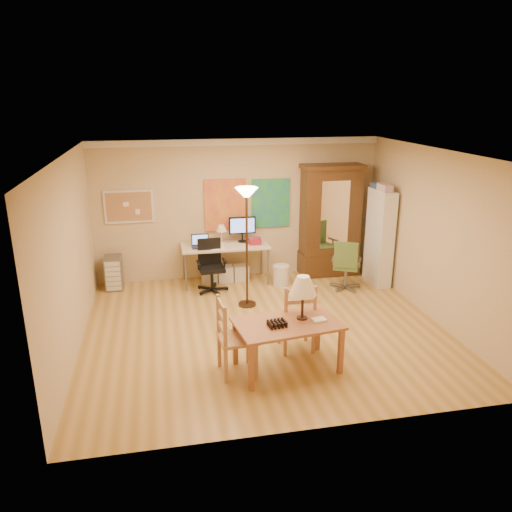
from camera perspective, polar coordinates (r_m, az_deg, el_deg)
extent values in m
plane|color=#A9823C|center=(7.87, 1.00, -8.29)|extent=(5.50, 5.50, 0.00)
cube|color=white|center=(9.51, -2.13, 12.91)|extent=(5.50, 0.08, 0.12)
cube|color=tan|center=(9.58, -14.31, 5.50)|extent=(0.90, 0.04, 0.62)
cube|color=yellow|center=(9.66, -3.53, 5.82)|extent=(0.80, 0.04, 1.00)
cube|color=teal|center=(9.82, 1.71, 6.04)|extent=(0.75, 0.04, 0.95)
cube|color=#965031|center=(6.53, 3.63, -7.71)|extent=(1.44, 0.98, 0.04)
cube|color=#965031|center=(6.22, -0.53, -12.62)|extent=(0.07, 0.07, 0.64)
cube|color=#965031|center=(6.66, 9.67, -10.69)|extent=(0.07, 0.07, 0.64)
cube|color=#965031|center=(6.79, -2.39, -9.83)|extent=(0.07, 0.07, 0.64)
cube|color=#965031|center=(7.19, 7.06, -8.27)|extent=(0.07, 0.07, 0.64)
cylinder|color=black|center=(6.64, 5.28, -7.05)|extent=(0.14, 0.14, 0.02)
cylinder|color=black|center=(6.57, 5.33, -5.70)|extent=(0.04, 0.04, 0.36)
cone|color=#FFEBC7|center=(6.46, 5.40, -3.37)|extent=(0.36, 0.36, 0.25)
cube|color=white|center=(6.60, 7.20, -7.24)|extent=(0.20, 0.16, 0.03)
cube|color=black|center=(6.40, 2.43, -7.73)|extent=(0.28, 0.23, 0.07)
cube|color=#B37B51|center=(7.12, 4.63, -7.00)|extent=(0.48, 0.46, 0.04)
cube|color=#B37B51|center=(7.45, 5.73, -8.00)|extent=(0.04, 0.04, 0.46)
cube|color=#B37B51|center=(7.35, 2.64, -8.28)|extent=(0.04, 0.04, 0.46)
cube|color=#B37B51|center=(7.12, 6.58, -9.33)|extent=(0.04, 0.04, 0.46)
cube|color=#B37B51|center=(7.02, 3.35, -9.65)|extent=(0.04, 0.04, 0.46)
cube|color=#B37B51|center=(6.90, 6.74, -5.49)|extent=(0.04, 0.04, 0.54)
cube|color=#B37B51|center=(6.79, 3.43, -5.77)|extent=(0.04, 0.04, 0.54)
cube|color=#B37B51|center=(6.82, 5.11, -5.22)|extent=(0.41, 0.04, 0.05)
cube|color=#B37B51|center=(6.51, -2.18, -9.38)|extent=(0.50, 0.52, 0.04)
cube|color=#B37B51|center=(6.50, 0.02, -12.00)|extent=(0.05, 0.05, 0.47)
cube|color=#B37B51|center=(6.85, -0.94, -10.32)|extent=(0.05, 0.05, 0.47)
cube|color=#B37B51|center=(6.42, -3.46, -12.45)|extent=(0.05, 0.05, 0.47)
cube|color=#B37B51|center=(6.77, -4.22, -10.72)|extent=(0.05, 0.05, 0.47)
cube|color=#B37B51|center=(6.17, -3.55, -8.19)|extent=(0.05, 0.05, 0.55)
cube|color=#B37B51|center=(6.54, -4.33, -6.63)|extent=(0.05, 0.05, 0.55)
cube|color=#B37B51|center=(6.33, -3.96, -6.94)|extent=(0.06, 0.42, 0.05)
cylinder|color=#3B2617|center=(8.69, -1.02, -5.52)|extent=(0.31, 0.31, 0.03)
cylinder|color=#3B2617|center=(8.35, -1.05, 0.61)|extent=(0.04, 0.04, 1.93)
cone|color=#FFE0A5|center=(8.11, -1.09, 7.29)|extent=(0.37, 0.37, 0.15)
cube|color=beige|center=(9.49, -3.56, 1.16)|extent=(1.65, 0.72, 0.03)
cylinder|color=slate|center=(9.25, -8.01, -1.90)|extent=(0.04, 0.04, 0.72)
cylinder|color=slate|center=(9.45, 1.41, -1.29)|extent=(0.04, 0.04, 0.72)
cylinder|color=slate|center=(9.84, -8.24, -0.69)|extent=(0.04, 0.04, 0.72)
cylinder|color=slate|center=(10.02, 0.63, -0.14)|extent=(0.04, 0.04, 0.72)
cube|color=black|center=(9.39, -6.33, 1.05)|extent=(0.33, 0.23, 0.02)
cube|color=black|center=(9.52, -6.44, 1.97)|extent=(0.33, 0.06, 0.21)
cube|color=black|center=(9.60, -1.58, 3.53)|extent=(0.52, 0.04, 0.33)
cone|color=#FFEBC7|center=(9.50, -3.99, 3.20)|extent=(0.21, 0.21, 0.12)
cube|color=white|center=(9.32, -4.37, 0.95)|extent=(0.26, 0.33, 0.01)
cube|color=maroon|center=(9.51, -0.13, 1.72)|extent=(0.23, 0.17, 0.12)
cube|color=white|center=(9.69, -5.35, -2.16)|extent=(0.29, 0.25, 0.31)
cube|color=white|center=(9.73, -3.53, -2.04)|extent=(0.29, 0.25, 0.31)
cube|color=silver|center=(9.77, -1.73, -1.92)|extent=(0.29, 0.25, 0.31)
cylinder|color=black|center=(9.22, -5.05, -2.71)|extent=(0.06, 0.06, 0.37)
cube|color=black|center=(9.15, -5.09, -1.45)|extent=(0.47, 0.46, 0.07)
cube|color=black|center=(9.25, -5.36, 0.59)|extent=(0.43, 0.08, 0.48)
cube|color=black|center=(9.07, -6.62, -0.81)|extent=(0.06, 0.28, 0.03)
cube|color=black|center=(9.15, -3.62, -0.56)|extent=(0.06, 0.28, 0.03)
cylinder|color=slate|center=(9.48, 10.20, -2.35)|extent=(0.06, 0.06, 0.37)
cube|color=#385C29|center=(9.41, 10.27, -1.14)|extent=(0.59, 0.58, 0.06)
cube|color=#385C29|center=(9.13, 10.24, 0.10)|extent=(0.40, 0.23, 0.48)
cube|color=slate|center=(9.35, 11.78, -0.52)|extent=(0.16, 0.26, 0.03)
cube|color=slate|center=(9.39, 8.86, -0.27)|extent=(0.16, 0.26, 0.03)
cube|color=slate|center=(9.67, -15.94, -1.84)|extent=(0.32, 0.36, 0.63)
cube|color=silver|center=(9.49, -16.02, -2.22)|extent=(0.27, 0.02, 0.54)
cube|color=#341D0E|center=(10.01, 8.45, 3.84)|extent=(1.12, 0.51, 2.14)
cube|color=#341D0E|center=(10.24, 8.23, -0.74)|extent=(1.16, 0.55, 0.43)
cube|color=white|center=(9.72, 9.01, 4.63)|extent=(0.56, 0.01, 1.32)
cube|color=#341D0E|center=(9.80, 8.74, 10.07)|extent=(1.20, 0.57, 0.08)
cube|color=white|center=(9.70, 13.93, 2.06)|extent=(0.27, 0.72, 1.81)
cube|color=#993333|center=(9.71, 13.87, -0.84)|extent=(0.16, 0.36, 0.22)
cube|color=#334C99|center=(9.71, 13.56, 5.74)|extent=(0.16, 0.25, 0.18)
cylinder|color=silver|center=(9.52, 2.87, -2.21)|extent=(0.31, 0.31, 0.39)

